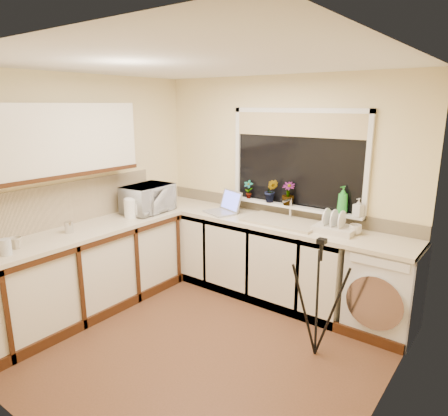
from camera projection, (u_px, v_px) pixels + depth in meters
floor at (197, 341)px, 3.79m from camera, size 3.20×3.20×0.00m
ceiling at (192, 63)px, 3.19m from camera, size 3.20×3.20×0.00m
wall_back at (281, 186)px, 4.65m from camera, size 3.20×0.00×3.20m
wall_front at (23, 269)px, 2.32m from camera, size 3.20×0.00×3.20m
wall_left at (83, 191)px, 4.42m from camera, size 0.00×3.00×3.00m
wall_right at (388, 254)px, 2.56m from camera, size 0.00×3.00×3.00m
base_cabinet_back at (242, 253)px, 4.81m from camera, size 2.55×0.60×0.86m
base_cabinet_left at (82, 274)px, 4.21m from camera, size 0.54×2.40×0.86m
worktop_back at (266, 221)px, 4.51m from camera, size 3.20×0.60×0.04m
worktop_left at (78, 233)px, 4.10m from camera, size 0.60×2.40×0.04m
upper_cabinet at (47, 141)px, 3.83m from camera, size 0.28×1.90×0.70m
splashback_left at (59, 205)px, 4.20m from camera, size 0.02×2.40×0.45m
splashback_back at (279, 208)px, 4.71m from camera, size 3.20×0.02×0.14m
window_glass at (297, 160)px, 4.44m from camera, size 1.50×0.02×1.00m
window_blind at (298, 125)px, 4.33m from camera, size 1.50×0.02×0.25m
windowsill at (293, 206)px, 4.53m from camera, size 1.60×0.14×0.03m
sink at (282, 221)px, 4.38m from camera, size 0.82×0.46×0.03m
faucet at (291, 208)px, 4.49m from camera, size 0.03×0.03×0.24m
washing_machine at (385, 289)px, 3.87m from camera, size 0.62×0.60×0.87m
laptop at (225, 207)px, 4.78m from camera, size 0.44×0.43×0.26m
kettle at (131, 208)px, 4.57m from camera, size 0.16×0.16×0.21m
dish_rack at (335, 229)px, 4.06m from camera, size 0.40×0.30×0.06m
tripod at (318, 298)px, 3.47m from camera, size 0.55×0.55×1.07m
glass_jug at (5, 247)px, 3.43m from camera, size 0.10×0.10×0.14m
steel_jar at (69, 227)px, 4.03m from camera, size 0.08×0.08×0.11m
microwave at (148, 199)px, 4.78m from camera, size 0.44×0.61×0.32m
plant_a at (248, 189)px, 4.83m from camera, size 0.13×0.10×0.22m
plant_b at (271, 191)px, 4.62m from camera, size 0.18×0.16×0.27m
plant_c at (288, 194)px, 4.50m from camera, size 0.18×0.18×0.26m
soap_bottle_green at (343, 200)px, 4.16m from camera, size 0.13×0.13×0.28m
soap_bottle_clear at (358, 207)px, 4.05m from camera, size 0.10×0.10×0.18m
cup_back at (355, 230)px, 3.98m from camera, size 0.17×0.17×0.10m
cup_left at (16, 243)px, 3.59m from camera, size 0.13×0.13×0.10m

